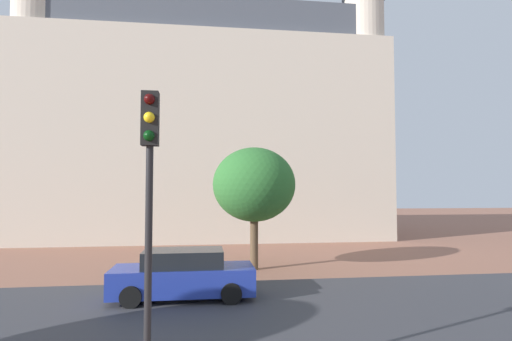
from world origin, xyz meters
TOP-DOWN VIEW (x-y plane):
  - ground_plane at (0.00, 10.00)m, footprint 120.00×120.00m
  - street_asphalt_strip at (0.00, 7.32)m, footprint 120.00×7.99m
  - landmark_building at (-1.40, 28.18)m, footprint 25.86×13.22m
  - car_blue at (-2.66, 9.08)m, footprint 4.49×1.96m
  - traffic_light_pole at (-2.93, 2.64)m, footprint 0.28×0.34m
  - tree_curb_far at (0.18, 13.46)m, footprint 3.64×3.64m

SIDE VIEW (x-z plane):
  - ground_plane at x=0.00m, z-range 0.00..0.00m
  - street_asphalt_strip at x=0.00m, z-range 0.00..0.00m
  - car_blue at x=-2.66m, z-range -0.03..1.51m
  - traffic_light_pole at x=-2.93m, z-range 0.98..6.07m
  - tree_curb_far at x=0.18m, z-range 1.02..6.38m
  - landmark_building at x=-1.40m, z-range -6.72..24.84m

